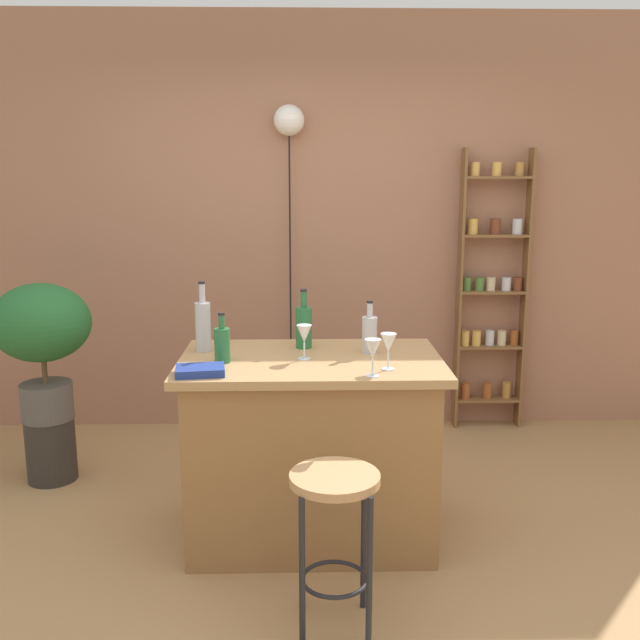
# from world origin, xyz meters

# --- Properties ---
(ground) EXTENTS (12.00, 12.00, 0.00)m
(ground) POSITION_xyz_m (0.00, 0.00, 0.00)
(ground) COLOR #A37A4C
(back_wall) EXTENTS (6.40, 0.10, 2.80)m
(back_wall) POSITION_xyz_m (0.00, 1.95, 1.40)
(back_wall) COLOR #9E6B51
(back_wall) RESTS_ON ground
(kitchen_counter) EXTENTS (1.24, 0.77, 0.91)m
(kitchen_counter) POSITION_xyz_m (0.00, 0.30, 0.46)
(kitchen_counter) COLOR olive
(kitchen_counter) RESTS_ON ground
(bar_stool) EXTENTS (0.35, 0.35, 0.65)m
(bar_stool) POSITION_xyz_m (0.08, -0.44, 0.48)
(bar_stool) COLOR black
(bar_stool) RESTS_ON ground
(spice_shelf) EXTENTS (0.47, 0.12, 1.93)m
(spice_shelf) POSITION_xyz_m (1.26, 1.82, 0.97)
(spice_shelf) COLOR brown
(spice_shelf) RESTS_ON ground
(plant_stool) EXTENTS (0.28, 0.28, 0.37)m
(plant_stool) POSITION_xyz_m (-1.51, 0.98, 0.19)
(plant_stool) COLOR #2D2823
(plant_stool) RESTS_ON ground
(potted_plant) EXTENTS (0.56, 0.50, 0.79)m
(potted_plant) POSITION_xyz_m (-1.51, 0.98, 0.88)
(potted_plant) COLOR #514C47
(potted_plant) RESTS_ON plant_stool
(bottle_soda_blue) EXTENTS (0.08, 0.08, 0.30)m
(bottle_soda_blue) POSITION_xyz_m (-0.03, 0.50, 1.02)
(bottle_soda_blue) COLOR #236638
(bottle_soda_blue) RESTS_ON kitchen_counter
(bottle_sauce_amber) EXTENTS (0.08, 0.08, 0.35)m
(bottle_sauce_amber) POSITION_xyz_m (-0.52, 0.45, 1.04)
(bottle_sauce_amber) COLOR #B2B2B7
(bottle_sauce_amber) RESTS_ON kitchen_counter
(bottle_wine_red) EXTENTS (0.07, 0.07, 0.23)m
(bottle_wine_red) POSITION_xyz_m (-0.41, 0.23, 0.99)
(bottle_wine_red) COLOR #236638
(bottle_wine_red) RESTS_ON kitchen_counter
(bottle_spirits_clear) EXTENTS (0.07, 0.07, 0.26)m
(bottle_spirits_clear) POSITION_xyz_m (0.29, 0.40, 1.00)
(bottle_spirits_clear) COLOR #B2B2B7
(bottle_spirits_clear) RESTS_ON kitchen_counter
(wine_glass_left) EXTENTS (0.07, 0.07, 0.16)m
(wine_glass_left) POSITION_xyz_m (-0.03, 0.28, 1.02)
(wine_glass_left) COLOR silver
(wine_glass_left) RESTS_ON kitchen_counter
(wine_glass_center) EXTENTS (0.07, 0.07, 0.16)m
(wine_glass_center) POSITION_xyz_m (0.26, -0.01, 1.02)
(wine_glass_center) COLOR silver
(wine_glass_center) RESTS_ON kitchen_counter
(wine_glass_right) EXTENTS (0.07, 0.07, 0.16)m
(wine_glass_right) POSITION_xyz_m (0.34, 0.09, 1.02)
(wine_glass_right) COLOR silver
(wine_glass_right) RESTS_ON kitchen_counter
(cookbook) EXTENTS (0.23, 0.18, 0.03)m
(cookbook) POSITION_xyz_m (-0.48, 0.03, 0.92)
(cookbook) COLOR navy
(cookbook) RESTS_ON kitchen_counter
(pendant_globe_light) EXTENTS (0.20, 0.20, 2.20)m
(pendant_globe_light) POSITION_xyz_m (-0.12, 1.84, 2.06)
(pendant_globe_light) COLOR black
(pendant_globe_light) RESTS_ON ground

